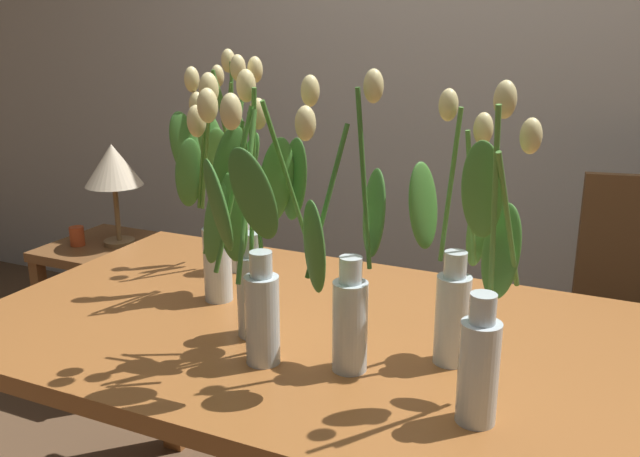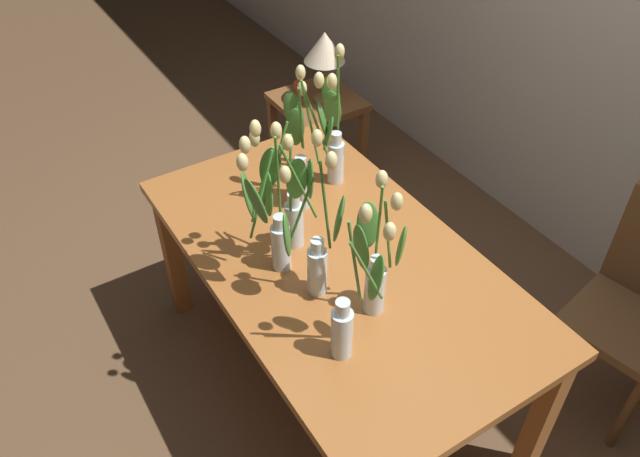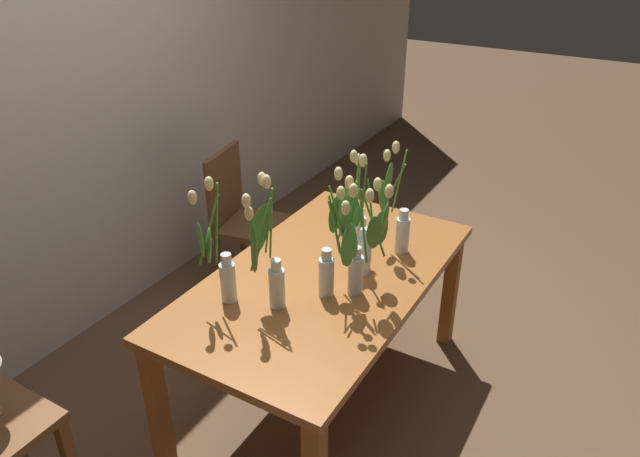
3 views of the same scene
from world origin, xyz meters
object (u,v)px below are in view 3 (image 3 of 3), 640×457
at_px(tulip_vase_1, 365,240).
at_px(tulip_vase_3, 335,256).
at_px(dining_table, 323,291).
at_px(tulip_vase_6, 398,217).
at_px(dining_chair, 241,213).
at_px(tulip_vase_5, 220,266).
at_px(tulip_vase_2, 357,219).
at_px(tulip_vase_0, 267,258).
at_px(tulip_vase_4, 358,245).

relative_size(tulip_vase_1, tulip_vase_3, 1.01).
relative_size(dining_table, tulip_vase_3, 2.85).
xyz_separation_m(tulip_vase_6, dining_chair, (0.27, 1.17, -0.40)).
bearing_deg(tulip_vase_5, tulip_vase_2, -22.76).
bearing_deg(tulip_vase_5, tulip_vase_6, -30.42).
bearing_deg(tulip_vase_5, tulip_vase_3, -54.34).
bearing_deg(dining_table, tulip_vase_6, -27.87).
xyz_separation_m(tulip_vase_1, tulip_vase_5, (-0.51, 0.41, 0.01)).
bearing_deg(tulip_vase_2, tulip_vase_5, 157.24).
bearing_deg(tulip_vase_1, tulip_vase_0, 152.29).
relative_size(tulip_vase_0, tulip_vase_2, 1.09).
distance_m(tulip_vase_0, tulip_vase_3, 0.29).
bearing_deg(tulip_vase_3, dining_chair, 55.03).
height_order(dining_table, tulip_vase_1, tulip_vase_1).
bearing_deg(tulip_vase_3, tulip_vase_6, -7.86).
bearing_deg(tulip_vase_6, dining_chair, 76.91).
bearing_deg(tulip_vase_0, tulip_vase_5, 112.83).
distance_m(tulip_vase_1, tulip_vase_5, 0.66).
bearing_deg(tulip_vase_2, tulip_vase_1, -142.52).
relative_size(tulip_vase_5, tulip_vase_6, 1.04).
bearing_deg(dining_chair, tulip_vase_0, -137.18).
bearing_deg(tulip_vase_5, tulip_vase_0, -67.17).
relative_size(tulip_vase_0, dining_chair, 0.62).
distance_m(tulip_vase_4, dining_chair, 1.45).
relative_size(tulip_vase_2, dining_chair, 0.57).
distance_m(tulip_vase_2, tulip_vase_6, 0.20).
height_order(tulip_vase_6, dining_chair, tulip_vase_6).
distance_m(dining_table, tulip_vase_6, 0.50).
bearing_deg(tulip_vase_4, tulip_vase_5, 126.86).
height_order(tulip_vase_0, dining_chair, tulip_vase_0).
xyz_separation_m(tulip_vase_5, dining_chair, (1.05, 0.72, -0.40)).
xyz_separation_m(tulip_vase_2, dining_chair, (0.37, 1.00, -0.39)).
xyz_separation_m(tulip_vase_0, dining_chair, (0.97, 0.90, -0.45)).
bearing_deg(tulip_vase_6, tulip_vase_3, 172.14).
height_order(dining_table, tulip_vase_4, tulip_vase_4).
xyz_separation_m(dining_table, tulip_vase_1, (0.11, -0.15, 0.27)).
bearing_deg(tulip_vase_6, tulip_vase_2, 119.61).
distance_m(tulip_vase_5, tulip_vase_6, 0.90).
relative_size(tulip_vase_1, tulip_vase_2, 1.07).
xyz_separation_m(tulip_vase_0, tulip_vase_1, (0.43, -0.23, -0.06)).
height_order(tulip_vase_2, tulip_vase_3, tulip_vase_3).
relative_size(tulip_vase_1, tulip_vase_5, 0.98).
distance_m(tulip_vase_3, tulip_vase_6, 0.50).
xyz_separation_m(dining_table, dining_chair, (0.64, 0.97, -0.12)).
xyz_separation_m(tulip_vase_0, tulip_vase_4, (0.27, -0.28, 0.01)).
distance_m(dining_table, dining_chair, 1.17).
relative_size(tulip_vase_3, dining_chair, 0.60).
bearing_deg(dining_table, tulip_vase_4, -106.89).
xyz_separation_m(tulip_vase_0, tulip_vase_5, (-0.08, 0.18, -0.05)).
bearing_deg(tulip_vase_6, dining_table, 152.13).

